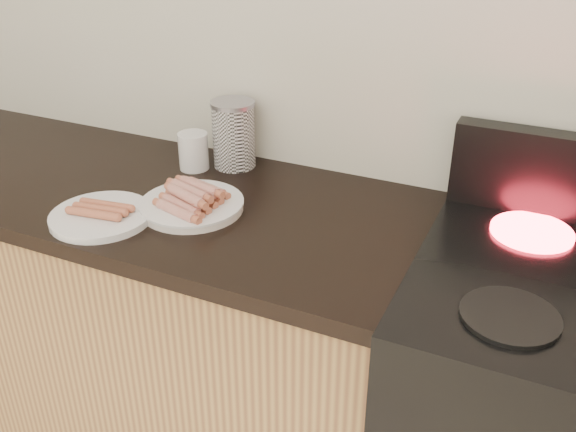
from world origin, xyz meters
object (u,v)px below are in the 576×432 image
at_px(side_plate, 101,216).
at_px(canister, 234,134).
at_px(mug, 193,151).
at_px(main_plate, 192,207).

bearing_deg(side_plate, canister, 72.23).
distance_m(canister, mug, 0.12).
height_order(side_plate, canister, canister).
bearing_deg(mug, canister, 34.91).
distance_m(main_plate, canister, 0.29).
relative_size(main_plate, side_plate, 1.03).
height_order(main_plate, mug, mug).
relative_size(main_plate, mug, 2.44).
relative_size(canister, mug, 1.82).
height_order(canister, mug, canister).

